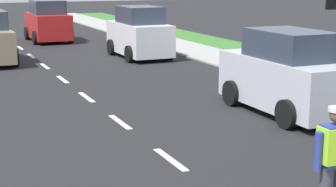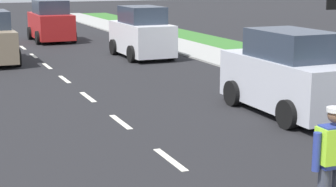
{
  "view_description": "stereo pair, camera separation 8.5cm",
  "coord_description": "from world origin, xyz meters",
  "px_view_note": "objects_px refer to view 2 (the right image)",
  "views": [
    {
      "loc": [
        -4.05,
        -3.54,
        3.44
      ],
      "look_at": [
        0.31,
        6.53,
        1.1
      ],
      "focal_mm": 59.67,
      "sensor_mm": 36.0,
      "label": 1
    },
    {
      "loc": [
        -3.97,
        -3.57,
        3.44
      ],
      "look_at": [
        0.31,
        6.53,
        1.1
      ],
      "focal_mm": 59.67,
      "sensor_mm": 36.0,
      "label": 2
    }
  ],
  "objects_px": {
    "car_parked_far": "(142,34)",
    "car_outgoing_far": "(51,22)",
    "car_parked_curbside": "(288,75)",
    "road_worker": "(334,159)"
  },
  "relations": [
    {
      "from": "car_parked_far",
      "to": "car_outgoing_far",
      "type": "distance_m",
      "value": 7.77
    },
    {
      "from": "car_parked_far",
      "to": "car_outgoing_far",
      "type": "relative_size",
      "value": 0.98
    },
    {
      "from": "car_parked_far",
      "to": "car_parked_curbside",
      "type": "bearing_deg",
      "value": -90.2
    },
    {
      "from": "road_worker",
      "to": "car_outgoing_far",
      "type": "xyz_separation_m",
      "value": [
        0.78,
        23.56,
        0.07
      ]
    },
    {
      "from": "car_parked_curbside",
      "to": "car_outgoing_far",
      "type": "relative_size",
      "value": 1.04
    },
    {
      "from": "road_worker",
      "to": "car_parked_far",
      "type": "xyz_separation_m",
      "value": [
        3.13,
        16.15,
        0.07
      ]
    },
    {
      "from": "road_worker",
      "to": "car_outgoing_far",
      "type": "height_order",
      "value": "car_outgoing_far"
    },
    {
      "from": "road_worker",
      "to": "car_parked_far",
      "type": "height_order",
      "value": "car_parked_far"
    },
    {
      "from": "car_outgoing_far",
      "to": "car_parked_curbside",
      "type": "bearing_deg",
      "value": -82.69
    },
    {
      "from": "road_worker",
      "to": "car_parked_far",
      "type": "bearing_deg",
      "value": 79.04
    }
  ]
}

